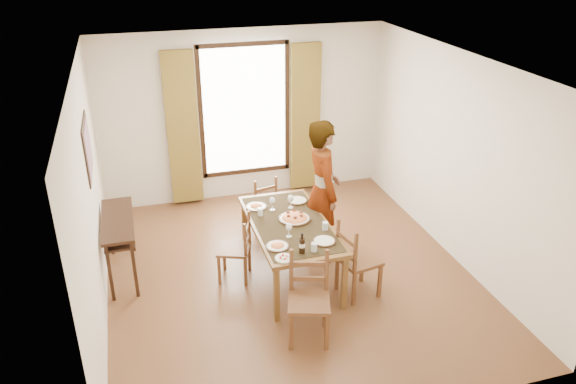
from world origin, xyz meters
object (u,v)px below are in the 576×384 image
object	(u,v)px
dining_table	(290,227)
pasta_platter	(295,216)
console_table	(118,227)
man	(323,191)

from	to	relation	value
dining_table	pasta_platter	size ratio (longest dim) A/B	4.51
dining_table	pasta_platter	world-z (taller)	pasta_platter
console_table	pasta_platter	size ratio (longest dim) A/B	3.00
dining_table	man	xyz separation A→B (m)	(0.54, 0.35, 0.27)
console_table	dining_table	world-z (taller)	console_table
man	pasta_platter	bearing A→B (deg)	124.43
console_table	man	world-z (taller)	man
dining_table	man	bearing A→B (deg)	33.03
console_table	dining_table	size ratio (longest dim) A/B	0.67
dining_table	pasta_platter	distance (m)	0.15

